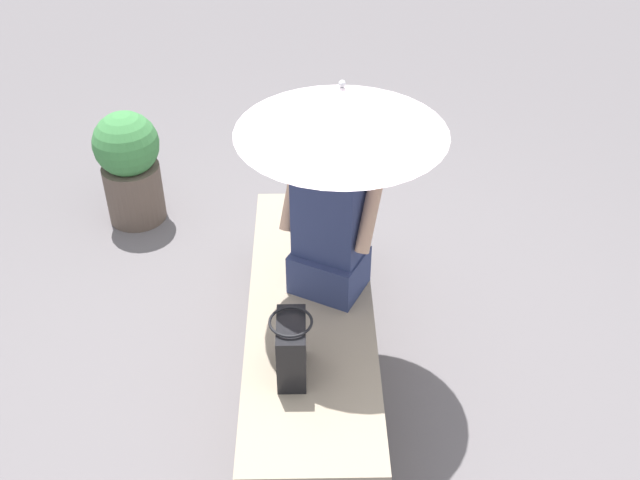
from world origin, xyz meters
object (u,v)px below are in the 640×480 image
Objects in this scene: tote_bag_canvas at (327,197)px; parasol at (342,110)px; handbag_black at (292,348)px; planter_near at (130,165)px; person_seated at (330,225)px.

parasol is at bearing -176.46° from tote_bag_canvas.
handbag_black is 2.15m from planter_near.
planter_near is at bearing 44.78° from person_seated.
tote_bag_canvas is (1.17, -0.18, 0.00)m from handbag_black.
person_seated is at bearing -135.22° from planter_near.
person_seated is 2.84× the size of handbag_black.
handbag_black is at bearing -149.85° from planter_near.
planter_near is at bearing 30.15° from handbag_black.
handbag_black and tote_bag_canvas have the same top height.
person_seated is 1.83m from planter_near.
planter_near reaches higher than handbag_black.
handbag_black is 0.41× the size of planter_near.
parasol is 2.14m from planter_near.
handbag_black is at bearing 163.10° from person_seated.
person_seated is at bearing 35.15° from parasol.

